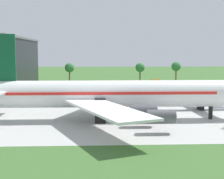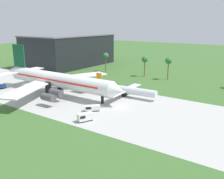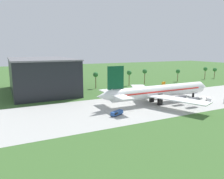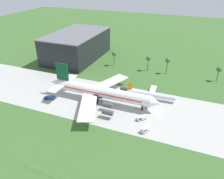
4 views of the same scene
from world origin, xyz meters
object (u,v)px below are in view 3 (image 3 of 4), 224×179
fuel_truck (209,99)px  terminal_building (41,75)px  baggage_tug (117,113)px  jet_airliner (158,91)px  regional_aircraft (179,89)px

fuel_truck → terminal_building: 101.09m
baggage_tug → terminal_building: size_ratio=0.11×
jet_airliner → terminal_building: size_ratio=1.11×
regional_aircraft → baggage_tug: regional_aircraft is taller
fuel_truck → regional_aircraft: bearing=91.3°
fuel_truck → terminal_building: size_ratio=0.09×
regional_aircraft → fuel_truck: regional_aircraft is taller
regional_aircraft → terminal_building: terminal_building is taller
regional_aircraft → fuel_truck: bearing=-88.7°
baggage_tug → fuel_truck: size_ratio=1.25×
jet_airliner → baggage_tug: jet_airliner is taller
fuel_truck → terminal_building: (-74.86, 67.24, 9.66)m
jet_airliner → terminal_building: (-48.29, 58.41, 4.69)m
baggage_tug → fuel_truck: (55.52, 0.60, 0.08)m
regional_aircraft → baggage_tug: 59.48m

